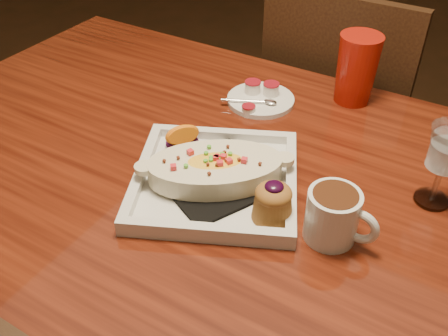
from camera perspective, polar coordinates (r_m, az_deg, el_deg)
The scene contains 8 objects.
table at distance 0.99m, azimuth 1.11°, elevation -4.99°, with size 1.50×0.90×0.75m.
chair_far at distance 1.54m, azimuth 12.87°, elevation 4.99°, with size 0.42×0.42×0.93m.
plate at distance 0.88m, azimuth -0.52°, elevation -0.85°, with size 0.38×0.38×0.08m.
coffee_mug at distance 0.79m, azimuth 12.48°, elevation -5.22°, with size 0.12×0.08×0.09m.
goblet at distance 0.88m, azimuth 24.15°, elevation 1.59°, with size 0.07×0.07×0.15m.
saucer at distance 1.14m, azimuth 4.13°, elevation 8.06°, with size 0.15×0.15×0.10m.
creamer_loose at distance 1.09m, azimuth 2.82°, elevation 6.61°, with size 0.03×0.03×0.02m.
red_tumbler at distance 1.15m, azimuth 14.90°, elevation 10.87°, with size 0.09×0.09×0.15m, color #A6170B.
Camera 1 is at (0.35, -0.63, 1.33)m, focal length 40.00 mm.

